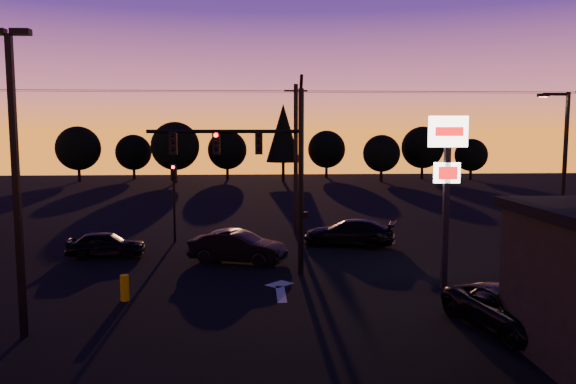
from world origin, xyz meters
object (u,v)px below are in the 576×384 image
at_px(secondary_signal, 174,191).
at_px(car_right, 349,233).
at_px(traffic_signal_mast, 264,161).
at_px(car_left, 106,244).
at_px(suv_parked, 509,310).
at_px(bollard, 125,288).
at_px(car_mid, 238,247).
at_px(parking_lot_light, 15,164).
at_px(pylon_sign, 447,165).
at_px(streetlight, 563,170).

bearing_deg(secondary_signal, car_right, -9.37).
bearing_deg(traffic_signal_mast, secondary_signal, 123.19).
bearing_deg(car_right, car_left, -63.39).
relative_size(traffic_signal_mast, suv_parked, 1.82).
height_order(bollard, car_mid, car_mid).
height_order(secondary_signal, car_mid, secondary_signal).
bearing_deg(car_mid, car_left, 95.24).
relative_size(parking_lot_light, pylon_sign, 1.34).
relative_size(pylon_sign, car_right, 1.37).
xyz_separation_m(streetlight, suv_parked, (-6.48, -8.79, -3.77)).
height_order(parking_lot_light, streetlight, parking_lot_light).
relative_size(car_mid, car_right, 0.92).
bearing_deg(car_left, parking_lot_light, 179.49).
xyz_separation_m(car_left, car_mid, (6.53, -1.53, 0.11)).
distance_m(traffic_signal_mast, pylon_sign, 7.52).
distance_m(parking_lot_light, bollard, 6.36).
height_order(pylon_sign, car_right, pylon_sign).
relative_size(bollard, car_mid, 0.21).
xyz_separation_m(pylon_sign, car_right, (-2.39, 8.40, -4.19)).
bearing_deg(car_right, bollard, -29.26).
height_order(car_mid, car_right, car_mid).
bearing_deg(traffic_signal_mast, bollard, -146.44).
height_order(traffic_signal_mast, bollard, traffic_signal_mast).
bearing_deg(pylon_sign, suv_parked, -84.83).
xyz_separation_m(traffic_signal_mast, parking_lot_light, (-7.40, -6.99, 0.33)).
bearing_deg(suv_parked, bollard, 148.81).
distance_m(traffic_signal_mast, car_right, 8.65).
height_order(traffic_signal_mast, car_left, traffic_signal_mast).
distance_m(pylon_sign, car_mid, 10.49).
xyz_separation_m(traffic_signal_mast, streetlight, (14.01, 1.51, -0.52)).
bearing_deg(pylon_sign, bollard, -175.59).
relative_size(bollard, car_right, 0.19).
relative_size(streetlight, bollard, 8.32).
bearing_deg(suv_parked, parking_lot_light, 164.50).
relative_size(traffic_signal_mast, parking_lot_light, 0.94).
xyz_separation_m(pylon_sign, car_left, (-14.85, 6.38, -4.27)).
xyz_separation_m(bollard, car_mid, (3.97, 5.79, 0.27)).
xyz_separation_m(secondary_signal, car_right, (9.61, -1.59, -2.14)).
xyz_separation_m(streetlight, car_mid, (-15.23, 0.84, -3.67)).
distance_m(traffic_signal_mast, secondary_signal, 9.19).
xyz_separation_m(secondary_signal, car_left, (-2.85, -3.61, -2.22)).
height_order(traffic_signal_mast, streetlight, traffic_signal_mast).
height_order(parking_lot_light, bollard, parking_lot_light).
distance_m(bollard, suv_parked, 13.29).
relative_size(parking_lot_light, suv_parked, 1.94).
height_order(traffic_signal_mast, car_right, traffic_signal_mast).
bearing_deg(streetlight, traffic_signal_mast, -173.86).
distance_m(pylon_sign, car_left, 16.72).
bearing_deg(parking_lot_light, car_right, 46.80).
height_order(pylon_sign, suv_parked, pylon_sign).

